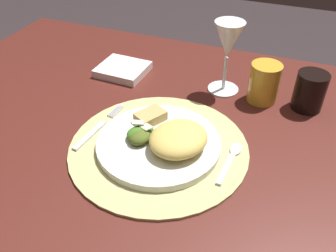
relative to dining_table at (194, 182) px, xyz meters
name	(u,v)px	position (x,y,z in m)	size (l,w,h in m)	color
dining_table	(194,182)	(0.00, 0.00, 0.00)	(1.41, 0.88, 0.70)	#4D1D17
placemat	(159,147)	(-0.06, -0.04, 0.12)	(0.35, 0.35, 0.01)	tan
dinner_plate	(159,143)	(-0.06, -0.04, 0.13)	(0.24, 0.24, 0.01)	silver
pasta_serving	(178,139)	(-0.02, -0.05, 0.16)	(0.12, 0.10, 0.04)	#DDC05B
salad_greens	(140,134)	(-0.10, -0.05, 0.15)	(0.06, 0.08, 0.03)	#4A591D
bread_piece	(150,117)	(-0.10, 0.01, 0.15)	(0.06, 0.04, 0.02)	tan
fork	(97,128)	(-0.20, -0.04, 0.13)	(0.03, 0.17, 0.00)	silver
spoon	(232,156)	(0.08, -0.02, 0.13)	(0.02, 0.12, 0.01)	silver
napkin	(123,69)	(-0.27, 0.20, 0.13)	(0.12, 0.11, 0.02)	white
wine_glass	(229,44)	(0.00, 0.21, 0.24)	(0.07, 0.07, 0.17)	silver
amber_tumbler	(264,83)	(0.09, 0.20, 0.16)	(0.07, 0.07, 0.09)	gold
dark_tumbler	(310,91)	(0.19, 0.21, 0.16)	(0.07, 0.07, 0.09)	black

